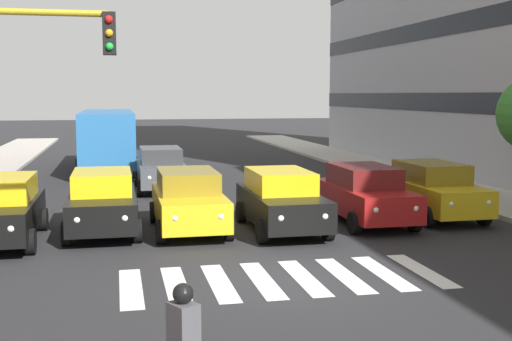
# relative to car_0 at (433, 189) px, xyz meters

# --- Properties ---
(ground_plane) EXTENTS (180.00, 180.00, 0.00)m
(ground_plane) POSITION_rel_car_0_xyz_m (6.34, 5.75, -0.89)
(ground_plane) COLOR #262628
(crosswalk_markings) EXTENTS (6.75, 2.80, 0.01)m
(crosswalk_markings) POSITION_rel_car_0_xyz_m (6.34, 5.75, -0.88)
(crosswalk_markings) COLOR silver
(crosswalk_markings) RESTS_ON ground_plane
(car_0) EXTENTS (2.02, 4.44, 1.72)m
(car_0) POSITION_rel_car_0_xyz_m (0.00, 0.00, 0.00)
(car_0) COLOR gold
(car_0) RESTS_ON ground_plane
(car_1) EXTENTS (2.02, 4.44, 1.72)m
(car_1) POSITION_rel_car_0_xyz_m (2.42, 0.42, 0.00)
(car_1) COLOR maroon
(car_1) RESTS_ON ground_plane
(car_2) EXTENTS (2.02, 4.44, 1.72)m
(car_2) POSITION_rel_car_0_xyz_m (5.18, 1.01, 0.00)
(car_2) COLOR black
(car_2) RESTS_ON ground_plane
(car_3) EXTENTS (2.02, 4.44, 1.72)m
(car_3) POSITION_rel_car_0_xyz_m (7.75, 0.47, 0.00)
(car_3) COLOR gold
(car_3) RESTS_ON ground_plane
(car_4) EXTENTS (2.02, 4.44, 1.72)m
(car_4) POSITION_rel_car_0_xyz_m (10.12, 0.19, 0.00)
(car_4) COLOR black
(car_4) RESTS_ON ground_plane
(car_5) EXTENTS (2.02, 4.44, 1.72)m
(car_5) POSITION_rel_car_0_xyz_m (12.69, 0.95, 0.00)
(car_5) COLOR black
(car_5) RESTS_ON ground_plane
(car_row2_0) EXTENTS (2.02, 4.44, 1.72)m
(car_row2_0) POSITION_rel_car_0_xyz_m (7.97, -7.68, 0.00)
(car_row2_0) COLOR #474C51
(car_row2_0) RESTS_ON ground_plane
(bus_behind_traffic) EXTENTS (2.78, 10.50, 3.00)m
(bus_behind_traffic) POSITION_rel_car_0_xyz_m (10.12, -15.23, 0.97)
(bus_behind_traffic) COLOR #286BAD
(bus_behind_traffic) RESTS_ON ground_plane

